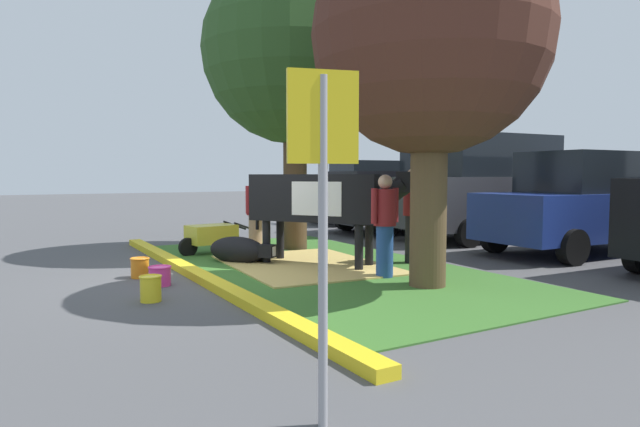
{
  "coord_description": "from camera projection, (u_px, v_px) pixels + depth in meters",
  "views": [
    {
      "loc": [
        7.98,
        -2.76,
        1.57
      ],
      "look_at": [
        -0.12,
        1.94,
        0.9
      ],
      "focal_mm": 30.38,
      "sensor_mm": 36.0,
      "label": 1
    }
  ],
  "objects": [
    {
      "name": "bucket_pink",
      "position": [
        160.0,
        275.0,
        7.67
      ],
      "size": [
        0.33,
        0.33,
        0.28
      ],
      "color": "#EA3893",
      "rests_on": "ground"
    },
    {
      "name": "person_visitor_near",
      "position": [
        413.0,
        213.0,
        9.5
      ],
      "size": [
        0.45,
        0.34,
        1.68
      ],
      "color": "black",
      "rests_on": "ground"
    },
    {
      "name": "pickup_truck_black",
      "position": [
        420.0,
        191.0,
        15.19
      ],
      "size": [
        2.4,
        5.48,
        2.42
      ],
      "color": "black",
      "rests_on": "ground"
    },
    {
      "name": "suv_dark_grey",
      "position": [
        488.0,
        187.0,
        13.13
      ],
      "size": [
        2.28,
        4.68,
        2.52
      ],
      "color": "#3D3D42",
      "rests_on": "ground"
    },
    {
      "name": "hatchback_white",
      "position": [
        370.0,
        193.0,
        17.69
      ],
      "size": [
        2.17,
        4.47,
        2.02
      ],
      "color": "silver",
      "rests_on": "ground"
    },
    {
      "name": "shade_tree_right",
      "position": [
        431.0,
        38.0,
        7.34
      ],
      "size": [
        3.26,
        3.26,
        5.09
      ],
      "color": "brown",
      "rests_on": "ground"
    },
    {
      "name": "bucket_yellow",
      "position": [
        151.0,
        288.0,
        6.71
      ],
      "size": [
        0.28,
        0.28,
        0.33
      ],
      "color": "yellow",
      "rests_on": "ground"
    },
    {
      "name": "ground_plane",
      "position": [
        216.0,
        276.0,
        8.38
      ],
      "size": [
        80.0,
        80.0,
        0.0
      ],
      "primitive_type": "plane",
      "color": "#4C4C4F"
    },
    {
      "name": "grass_island",
      "position": [
        322.0,
        267.0,
        9.21
      ],
      "size": [
        8.16,
        4.02,
        0.02
      ],
      "primitive_type": "cube",
      "color": "#386B28",
      "rests_on": "ground"
    },
    {
      "name": "hay_bedding",
      "position": [
        305.0,
        265.0,
        9.3
      ],
      "size": [
        3.35,
        2.6,
        0.04
      ],
      "primitive_type": "cube",
      "rotation": [
        0.0,
        0.0,
        -0.07
      ],
      "color": "tan",
      "rests_on": "ground"
    },
    {
      "name": "sedan_blue",
      "position": [
        582.0,
        204.0,
        10.77
      ],
      "size": [
        2.17,
        4.47,
        2.02
      ],
      "color": "navy",
      "rests_on": "ground"
    },
    {
      "name": "shade_tree_left",
      "position": [
        295.0,
        53.0,
        11.07
      ],
      "size": [
        3.79,
        3.79,
        5.99
      ],
      "color": "#4C3823",
      "rests_on": "ground"
    },
    {
      "name": "calf_lying",
      "position": [
        239.0,
        250.0,
        9.56
      ],
      "size": [
        1.25,
        1.03,
        0.48
      ],
      "color": "black",
      "rests_on": "ground"
    },
    {
      "name": "bucket_orange",
      "position": [
        140.0,
        267.0,
        8.26
      ],
      "size": [
        0.29,
        0.29,
        0.31
      ],
      "color": "orange",
      "rests_on": "ground"
    },
    {
      "name": "curb_yellow",
      "position": [
        199.0,
        275.0,
        8.13
      ],
      "size": [
        9.36,
        0.24,
        0.12
      ],
      "primitive_type": "cube",
      "color": "yellow",
      "rests_on": "ground"
    },
    {
      "name": "wheelbarrow",
      "position": [
        210.0,
        235.0,
        10.68
      ],
      "size": [
        0.73,
        1.62,
        0.63
      ],
      "color": "gold",
      "rests_on": "ground"
    },
    {
      "name": "person_handler",
      "position": [
        255.0,
        213.0,
        10.42
      ],
      "size": [
        0.34,
        0.48,
        1.56
      ],
      "color": "#9E7F5B",
      "rests_on": "ground"
    },
    {
      "name": "cow_holstein",
      "position": [
        323.0,
        199.0,
        9.21
      ],
      "size": [
        2.76,
        2.13,
        1.62
      ],
      "color": "black",
      "rests_on": "ground"
    },
    {
      "name": "parking_sign",
      "position": [
        323.0,
        178.0,
        3.28
      ],
      "size": [
        0.16,
        0.43,
        2.2
      ],
      "color": "#99999E",
      "rests_on": "ground"
    },
    {
      "name": "person_visitor_far",
      "position": [
        385.0,
        223.0,
        8.18
      ],
      "size": [
        0.34,
        0.53,
        1.57
      ],
      "color": "#23478C",
      "rests_on": "ground"
    }
  ]
}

